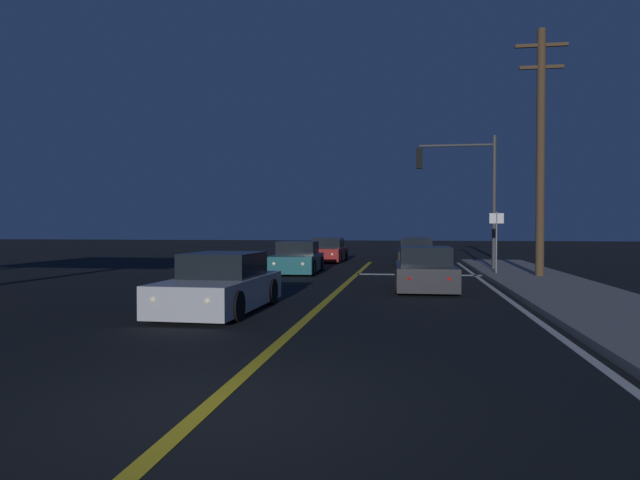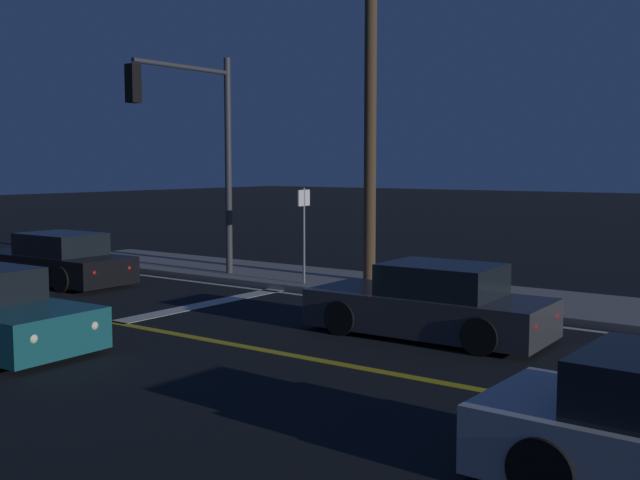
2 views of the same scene
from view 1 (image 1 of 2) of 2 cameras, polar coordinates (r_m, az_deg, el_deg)
ground_plane at (r=6.53m, az=-11.04°, el=-15.97°), size 160.00×160.00×0.00m
sidewalk_right at (r=16.30m, az=24.82°, el=-5.41°), size 3.20×34.91×0.15m
lane_line_center at (r=15.82m, az=1.04°, el=-5.74°), size 0.20×32.97×0.01m
lane_line_edge_right at (r=15.90m, az=18.37°, el=-5.77°), size 0.16×32.97×0.01m
stop_bar at (r=23.84m, az=9.72°, el=-3.40°), size 5.00×0.50×0.01m
car_mid_block_navy at (r=36.40m, az=9.56°, el=-0.90°), size 2.00×4.24×1.34m
car_following_oncoming_teal at (r=24.55m, az=-2.28°, el=-1.91°), size 2.06×4.44×1.34m
car_side_waiting_black at (r=29.15m, az=9.48°, el=-1.42°), size 1.90×4.63×1.34m
car_parked_curb_silver at (r=13.54m, az=-9.80°, el=-4.49°), size 1.98×4.50×1.34m
car_far_approaching_charcoal at (r=18.23m, az=10.35°, el=-3.02°), size 1.94×4.44×1.34m
car_lead_oncoming_red at (r=32.70m, az=0.80°, el=-1.12°), size 1.92×4.52×1.34m
traffic_signal_near_right at (r=26.25m, az=14.31°, el=5.60°), size 3.47×0.28×5.96m
utility_pole_right at (r=22.90m, az=21.03°, el=8.36°), size 1.86×0.31×9.22m
street_sign_corner at (r=23.50m, az=17.09°, el=0.63°), size 0.56×0.11×2.54m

